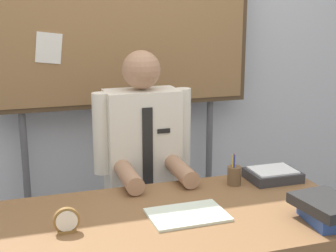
{
  "coord_description": "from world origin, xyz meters",
  "views": [
    {
      "loc": [
        -0.66,
        -1.84,
        1.63
      ],
      "look_at": [
        0.0,
        0.2,
        1.11
      ],
      "focal_mm": 51.91,
      "sensor_mm": 36.0,
      "label": 1
    }
  ],
  "objects": [
    {
      "name": "back_wall",
      "position": [
        0.0,
        1.35,
        1.35
      ],
      "size": [
        6.4,
        0.08,
        2.7
      ],
      "primitive_type": "cube",
      "color": "silver",
      "rests_on": "ground_plane"
    },
    {
      "name": "desk",
      "position": [
        0.0,
        0.0,
        0.66
      ],
      "size": [
        1.55,
        0.81,
        0.76
      ],
      "color": "brown",
      "rests_on": "ground_plane"
    },
    {
      "name": "person",
      "position": [
        0.0,
        0.66,
        0.66
      ],
      "size": [
        0.55,
        0.56,
        1.41
      ],
      "color": "#2D2D33",
      "rests_on": "ground_plane"
    },
    {
      "name": "bulletin_board",
      "position": [
        -0.0,
        1.15,
        1.59
      ],
      "size": [
        1.69,
        0.09,
        2.22
      ],
      "color": "#4C3823",
      "rests_on": "ground_plane"
    },
    {
      "name": "book_stack",
      "position": [
        0.55,
        -0.25,
        0.81
      ],
      "size": [
        0.24,
        0.29,
        0.1
      ],
      "color": "#2D4C99",
      "rests_on": "desk"
    },
    {
      "name": "open_notebook",
      "position": [
        0.02,
        -0.02,
        0.76
      ],
      "size": [
        0.34,
        0.24,
        0.01
      ],
      "primitive_type": "cube",
      "rotation": [
        0.0,
        0.0,
        0.02
      ],
      "color": "silver",
      "rests_on": "desk"
    },
    {
      "name": "desk_clock",
      "position": [
        -0.5,
        -0.02,
        0.8
      ],
      "size": [
        0.11,
        0.04,
        0.11
      ],
      "color": "olive",
      "rests_on": "desk"
    },
    {
      "name": "pen_holder",
      "position": [
        0.37,
        0.27,
        0.8
      ],
      "size": [
        0.07,
        0.07,
        0.16
      ],
      "color": "brown",
      "rests_on": "desk"
    },
    {
      "name": "paper_tray",
      "position": [
        0.59,
        0.27,
        0.78
      ],
      "size": [
        0.26,
        0.2,
        0.06
      ],
      "color": "#333338",
      "rests_on": "desk"
    }
  ]
}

